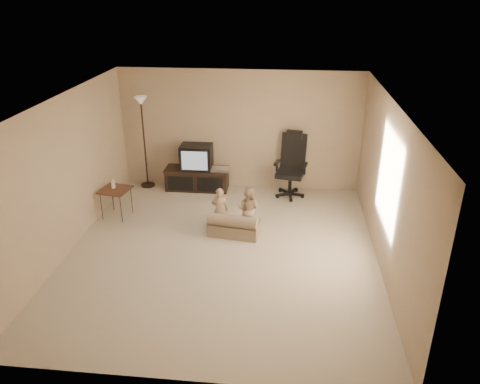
{
  "coord_description": "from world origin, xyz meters",
  "views": [
    {
      "loc": [
        0.98,
        -6.55,
        4.06
      ],
      "look_at": [
        0.23,
        0.6,
        0.82
      ],
      "focal_mm": 35.0,
      "sensor_mm": 36.0,
      "label": 1
    }
  ],
  "objects_px": {
    "floor_lamp": "(143,122)",
    "child_sofa": "(234,226)",
    "side_table": "(115,190)",
    "toddler_right": "(248,209)",
    "tv_stand": "(197,171)",
    "toddler_left": "(220,209)",
    "office_chair": "(291,173)"
  },
  "relations": [
    {
      "from": "tv_stand",
      "to": "child_sofa",
      "type": "distance_m",
      "value": 2.17
    },
    {
      "from": "floor_lamp",
      "to": "child_sofa",
      "type": "distance_m",
      "value": 3.15
    },
    {
      "from": "side_table",
      "to": "toddler_left",
      "type": "distance_m",
      "value": 2.04
    },
    {
      "from": "office_chair",
      "to": "side_table",
      "type": "xyz_separation_m",
      "value": [
        -3.25,
        -1.33,
        0.06
      ]
    },
    {
      "from": "office_chair",
      "to": "toddler_right",
      "type": "height_order",
      "value": "office_chair"
    },
    {
      "from": "office_chair",
      "to": "toddler_left",
      "type": "height_order",
      "value": "office_chair"
    },
    {
      "from": "floor_lamp",
      "to": "toddler_right",
      "type": "relative_size",
      "value": 2.31
    },
    {
      "from": "office_chair",
      "to": "floor_lamp",
      "type": "height_order",
      "value": "floor_lamp"
    },
    {
      "from": "office_chair",
      "to": "floor_lamp",
      "type": "distance_m",
      "value": 3.24
    },
    {
      "from": "floor_lamp",
      "to": "child_sofa",
      "type": "relative_size",
      "value": 2.08
    },
    {
      "from": "tv_stand",
      "to": "toddler_left",
      "type": "relative_size",
      "value": 1.7
    },
    {
      "from": "tv_stand",
      "to": "toddler_right",
      "type": "distance_m",
      "value": 2.12
    },
    {
      "from": "tv_stand",
      "to": "floor_lamp",
      "type": "relative_size",
      "value": 0.7
    },
    {
      "from": "office_chair",
      "to": "toddler_left",
      "type": "xyz_separation_m",
      "value": [
        -1.24,
        -1.65,
        -0.08
      ]
    },
    {
      "from": "child_sofa",
      "to": "toddler_left",
      "type": "xyz_separation_m",
      "value": [
        -0.27,
        0.17,
        0.23
      ]
    },
    {
      "from": "toddler_left",
      "to": "tv_stand",
      "type": "bearing_deg",
      "value": -71.33
    },
    {
      "from": "tv_stand",
      "to": "side_table",
      "type": "height_order",
      "value": "tv_stand"
    },
    {
      "from": "child_sofa",
      "to": "toddler_right",
      "type": "height_order",
      "value": "toddler_right"
    },
    {
      "from": "office_chair",
      "to": "toddler_right",
      "type": "bearing_deg",
      "value": -103.22
    },
    {
      "from": "tv_stand",
      "to": "child_sofa",
      "type": "bearing_deg",
      "value": -62.21
    },
    {
      "from": "tv_stand",
      "to": "toddler_left",
      "type": "height_order",
      "value": "tv_stand"
    },
    {
      "from": "tv_stand",
      "to": "floor_lamp",
      "type": "bearing_deg",
      "value": 176.91
    },
    {
      "from": "child_sofa",
      "to": "toddler_left",
      "type": "relative_size",
      "value": 1.16
    },
    {
      "from": "side_table",
      "to": "toddler_right",
      "type": "bearing_deg",
      "value": -7.06
    },
    {
      "from": "tv_stand",
      "to": "toddler_right",
      "type": "bearing_deg",
      "value": -54.58
    },
    {
      "from": "tv_stand",
      "to": "floor_lamp",
      "type": "height_order",
      "value": "floor_lamp"
    },
    {
      "from": "tv_stand",
      "to": "office_chair",
      "type": "xyz_separation_m",
      "value": [
        1.98,
        -0.09,
        0.07
      ]
    },
    {
      "from": "toddler_right",
      "to": "floor_lamp",
      "type": "bearing_deg",
      "value": -22.17
    },
    {
      "from": "tv_stand",
      "to": "floor_lamp",
      "type": "distance_m",
      "value": 1.51
    },
    {
      "from": "child_sofa",
      "to": "toddler_right",
      "type": "relative_size",
      "value": 1.11
    },
    {
      "from": "side_table",
      "to": "toddler_right",
      "type": "xyz_separation_m",
      "value": [
        2.51,
        -0.31,
        -0.12
      ]
    },
    {
      "from": "toddler_right",
      "to": "child_sofa",
      "type": "bearing_deg",
      "value": 53.39
    }
  ]
}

